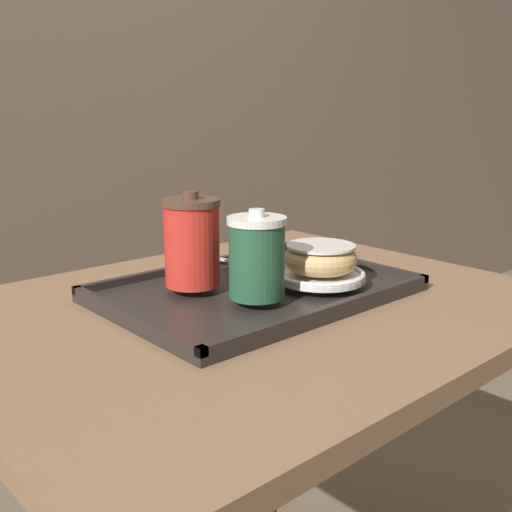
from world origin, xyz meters
TOP-DOWN VIEW (x-y plane):
  - cafe_table at (0.00, 0.00)m, footprint 0.87×0.70m
  - serving_tray at (0.02, 0.02)m, footprint 0.46×0.33m
  - coffee_cup_front at (-0.03, -0.04)m, footprint 0.08×0.08m
  - coffee_cup_rear at (-0.06, 0.07)m, footprint 0.09×0.09m
  - plate_with_chocolate_donut at (0.10, -0.04)m, footprint 0.14×0.14m
  - donut_chocolate_glazed at (0.10, -0.04)m, footprint 0.11×0.11m
  - spoon at (0.08, 0.08)m, footprint 0.04×0.13m

SIDE VIEW (x-z plane):
  - cafe_table at x=0.00m, z-range 0.20..0.95m
  - serving_tray at x=0.02m, z-range 0.75..0.77m
  - spoon at x=0.08m, z-range 0.78..0.79m
  - plate_with_chocolate_donut at x=0.10m, z-range 0.78..0.79m
  - donut_chocolate_glazed at x=0.10m, z-range 0.79..0.84m
  - coffee_cup_front at x=-0.03m, z-range 0.77..0.90m
  - coffee_cup_rear at x=-0.06m, z-range 0.77..0.92m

